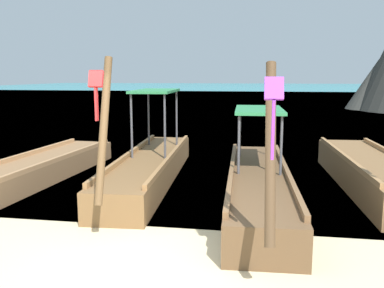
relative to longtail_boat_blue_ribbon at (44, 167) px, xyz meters
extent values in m
plane|color=beige|center=(3.72, -4.36, -0.26)|extent=(120.00, 120.00, 0.00)
plane|color=teal|center=(3.72, 57.19, -0.26)|extent=(120.00, 120.00, 0.00)
cube|color=olive|center=(0.00, 0.03, -0.02)|extent=(1.46, 5.21, 0.48)
cube|color=#AF7F52|center=(-0.53, 0.07, 0.27)|extent=(0.38, 4.74, 0.10)
cube|color=#AF7F52|center=(0.53, 0.00, 0.27)|extent=(0.38, 4.74, 0.10)
cube|color=brown|center=(2.58, 0.12, 0.02)|extent=(1.44, 6.30, 0.57)
cube|color=#996C3F|center=(2.08, 0.10, 0.35)|extent=(0.41, 5.74, 0.10)
cube|color=#996C3F|center=(3.09, 0.15, 0.35)|extent=(0.41, 5.74, 0.10)
cylinder|color=brown|center=(2.77, -3.21, 1.37)|extent=(0.17, 0.86, 2.18)
cube|color=red|center=(2.79, -3.47, 2.12)|extent=(0.21, 0.15, 0.25)
cube|color=red|center=(2.79, -3.49, 1.77)|extent=(0.03, 0.08, 0.47)
cylinder|color=#4C4C51|center=(2.21, -0.05, 1.03)|extent=(0.05, 0.05, 1.46)
cylinder|color=#4C4C51|center=(2.97, -0.01, 1.03)|extent=(0.05, 0.05, 1.46)
cylinder|color=#4C4C51|center=(2.11, 1.82, 1.03)|extent=(0.05, 0.05, 1.46)
cylinder|color=#4C4C51|center=(2.87, 1.86, 1.03)|extent=(0.05, 0.05, 1.46)
cube|color=#2D844C|center=(2.54, 0.90, 1.79)|extent=(1.04, 2.12, 0.06)
cube|color=brown|center=(5.08, -1.14, 0.03)|extent=(1.36, 6.05, 0.58)
cube|color=brown|center=(4.56, -1.16, 0.37)|extent=(0.30, 5.53, 0.10)
cube|color=brown|center=(5.60, -1.12, 0.37)|extent=(0.30, 5.53, 0.10)
cylinder|color=brown|center=(5.21, -4.37, 1.32)|extent=(0.15, 0.86, 2.04)
cube|color=purple|center=(5.22, -4.64, 2.03)|extent=(0.21, 0.15, 0.25)
cube|color=purple|center=(5.22, -4.66, 1.60)|extent=(0.03, 0.08, 0.63)
cylinder|color=#4C4C51|center=(4.70, -1.31, 0.88)|extent=(0.05, 0.05, 1.12)
cylinder|color=#4C4C51|center=(5.48, -1.28, 0.88)|extent=(0.05, 0.05, 1.12)
cylinder|color=#4C4C51|center=(4.62, 0.49, 0.88)|extent=(0.05, 0.05, 1.12)
cylinder|color=#4C4C51|center=(5.41, 0.53, 0.88)|extent=(0.05, 0.05, 1.12)
cube|color=#2D844C|center=(5.05, -0.39, 1.47)|extent=(1.03, 2.04, 0.06)
cube|color=brown|center=(7.48, 0.29, 0.06)|extent=(1.49, 5.55, 0.64)
cube|color=#9F7246|center=(6.91, 0.26, 0.43)|extent=(0.33, 5.05, 0.10)
cone|color=#3D3D38|center=(13.29, 23.16, 1.53)|extent=(4.27, 4.27, 3.58)
camera|label=1|loc=(5.09, -9.17, 2.17)|focal=39.49mm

